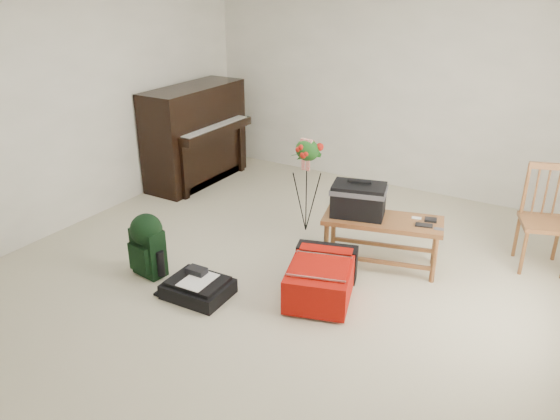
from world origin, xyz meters
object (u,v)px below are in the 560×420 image
Objects in this scene: red_suitcase at (324,275)px; black_duffel at (198,287)px; green_backpack at (147,242)px; bench at (368,204)px; piano at (196,137)px; dining_chair at (546,220)px; flower_stand at (307,186)px.

black_duffel is at bearing -163.99° from red_suitcase.
green_backpack is at bearing 171.98° from black_duffel.
black_duffel is at bearing 2.22° from green_backpack.
black_duffel is (-0.98, -1.31, -0.51)m from bench.
black_duffel is at bearing -51.48° from piano.
red_suitcase is 1.51× the size of green_backpack.
red_suitcase is 1.65× the size of black_duffel.
piano reaches higher than dining_chair.
black_duffel is (1.79, -2.25, -0.52)m from piano.
bench is 1.94× the size of green_backpack.
bench is 1.65m from dining_chair.
dining_chair is (1.45, 0.76, -0.12)m from bench.
black_duffel is (-0.91, -0.59, -0.09)m from red_suitcase.
piano is 1.30× the size of bench.
dining_chair reaches higher than green_backpack.
bench reaches higher than black_duffel.
flower_stand reaches higher than red_suitcase.
dining_chair is at bearing 13.20° from bench.
piano is 4.23m from dining_chair.
bench is 1.11× the size of flower_stand.
bench is at bearing 67.36° from red_suitcase.
red_suitcase is (-0.07, -0.72, -0.41)m from bench.
flower_stand is (-2.26, -0.45, 0.04)m from dining_chair.
red_suitcase is 0.86× the size of flower_stand.
green_backpack is (-1.53, -0.53, 0.15)m from red_suitcase.
piano is 2.49m from green_backpack.
black_duffel is at bearing -141.38° from bench.
green_backpack is (1.17, -2.18, -0.27)m from piano.
piano is at bearing 163.66° from flower_stand.
piano is 2.52× the size of green_backpack.
red_suitcase is 1.62m from green_backpack.
flower_stand reaches higher than dining_chair.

